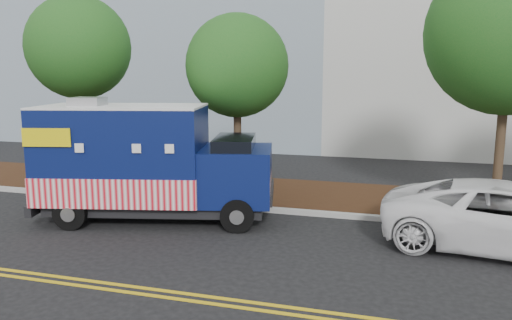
# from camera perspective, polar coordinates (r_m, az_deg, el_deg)

# --- Properties ---
(ground) EXTENTS (120.00, 120.00, 0.00)m
(ground) POSITION_cam_1_polar(r_m,az_deg,el_deg) (14.37, -8.16, -6.73)
(ground) COLOR black
(ground) RESTS_ON ground
(curb) EXTENTS (120.00, 0.18, 0.15)m
(curb) POSITION_cam_1_polar(r_m,az_deg,el_deg) (15.59, -6.04, -5.08)
(curb) COLOR #9E9E99
(curb) RESTS_ON ground
(mulch_strip) EXTENTS (120.00, 4.00, 0.15)m
(mulch_strip) POSITION_cam_1_polar(r_m,az_deg,el_deg) (17.49, -3.43, -3.39)
(mulch_strip) COLOR black
(mulch_strip) RESTS_ON ground
(centerline_near) EXTENTS (120.00, 0.10, 0.01)m
(centerline_near) POSITION_cam_1_polar(r_m,az_deg,el_deg) (10.72, -18.25, -13.01)
(centerline_near) COLOR gold
(centerline_near) RESTS_ON ground
(centerline_far) EXTENTS (120.00, 0.10, 0.01)m
(centerline_far) POSITION_cam_1_polar(r_m,az_deg,el_deg) (10.53, -19.04, -13.48)
(centerline_far) COLOR gold
(centerline_far) RESTS_ON ground
(tree_a) EXTENTS (3.78, 3.78, 6.91)m
(tree_a) POSITION_cam_1_polar(r_m,az_deg,el_deg) (19.90, -19.61, 11.99)
(tree_a) COLOR #38281C
(tree_a) RESTS_ON ground
(tree_b) EXTENTS (3.37, 3.37, 6.01)m
(tree_b) POSITION_cam_1_polar(r_m,az_deg,el_deg) (16.58, -2.18, 10.66)
(tree_b) COLOR #38281C
(tree_b) RESTS_ON ground
(tree_c) EXTENTS (4.55, 4.55, 7.45)m
(tree_c) POSITION_cam_1_polar(r_m,az_deg,el_deg) (15.78, 26.98, 12.79)
(tree_c) COLOR #38281C
(tree_c) RESTS_ON ground
(sign_post) EXTENTS (0.06, 0.06, 2.40)m
(sign_post) POSITION_cam_1_polar(r_m,az_deg,el_deg) (16.33, -10.58, -0.46)
(sign_post) COLOR #473828
(sign_post) RESTS_ON ground
(food_truck) EXTENTS (6.87, 3.78, 3.44)m
(food_truck) POSITION_cam_1_polar(r_m,az_deg,el_deg) (14.28, -12.62, -0.56)
(food_truck) COLOR black
(food_truck) RESTS_ON ground
(white_car) EXTENTS (6.05, 3.44, 1.59)m
(white_car) POSITION_cam_1_polar(r_m,az_deg,el_deg) (12.97, 27.13, -5.92)
(white_car) COLOR white
(white_car) RESTS_ON ground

